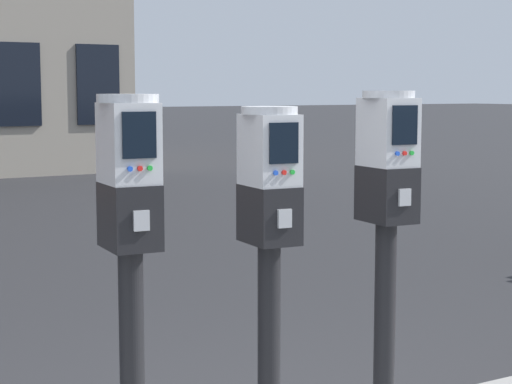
{
  "coord_description": "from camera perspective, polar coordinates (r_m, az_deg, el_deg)",
  "views": [
    {
      "loc": [
        -1.9,
        -3.11,
        1.69
      ],
      "look_at": [
        -0.13,
        -0.13,
        1.29
      ],
      "focal_mm": 62.18,
      "sensor_mm": 36.0,
      "label": 1
    }
  ],
  "objects": [
    {
      "name": "parking_meter_near_kerb",
      "position": [
        3.15,
        -8.11,
        -2.45
      ],
      "size": [
        0.23,
        0.26,
        1.54
      ],
      "rotation": [
        0.0,
        0.0,
        -1.65
      ],
      "color": "black",
      "rests_on": "sidewalk_slab"
    },
    {
      "name": "parking_meter_twin_adjacent",
      "position": [
        3.42,
        0.86,
        -2.24
      ],
      "size": [
        0.23,
        0.26,
        1.49
      ],
      "rotation": [
        0.0,
        0.0,
        -1.65
      ],
      "color": "black",
      "rests_on": "sidewalk_slab"
    },
    {
      "name": "parking_meter_end_of_row",
      "position": [
        3.74,
        8.41,
        -0.91
      ],
      "size": [
        0.23,
        0.26,
        1.55
      ],
      "rotation": [
        0.0,
        0.0,
        -1.65
      ],
      "color": "black",
      "rests_on": "sidewalk_slab"
    }
  ]
}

